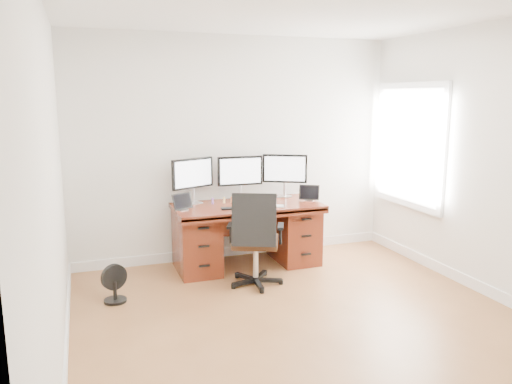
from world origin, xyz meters
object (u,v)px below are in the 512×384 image
object	(u,v)px
office_chair	(255,255)
floor_fan	(115,284)
keyboard	(254,206)
desk	(247,233)
monitor_center	(240,172)

from	to	relation	value
office_chair	floor_fan	bearing A→B (deg)	-158.33
office_chair	keyboard	size ratio (longest dim) A/B	4.10
desk	floor_fan	xyz separation A→B (m)	(-1.56, -0.60, -0.22)
monitor_center	office_chair	bearing A→B (deg)	-96.26
floor_fan	desk	bearing A→B (deg)	-2.98
desk	keyboard	distance (m)	0.39
monitor_center	keyboard	distance (m)	0.52
floor_fan	monitor_center	xyz separation A→B (m)	(1.56, 0.84, 0.90)
desk	monitor_center	xyz separation A→B (m)	(-0.00, 0.24, 0.68)
floor_fan	monitor_center	world-z (taller)	monitor_center
keyboard	floor_fan	bearing A→B (deg)	-153.90
desk	monitor_center	world-z (taller)	monitor_center
office_chair	monitor_center	distance (m)	1.17
desk	office_chair	xyz separation A→B (m)	(-0.12, -0.65, -0.06)
office_chair	floor_fan	distance (m)	1.45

